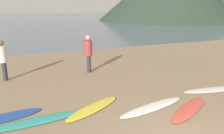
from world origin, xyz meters
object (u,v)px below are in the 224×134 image
object	(u,v)px
surfboard_4	(152,107)
surfboard_6	(214,90)
person_0	(3,57)
person_1	(88,51)
surfboard_3	(93,108)
surfboard_2	(36,121)
surfboard_1	(0,119)
surfboard_5	(189,109)

from	to	relation	value
surfboard_4	surfboard_6	world-z (taller)	same
person_0	person_1	distance (m)	3.67
surfboard_3	surfboard_6	size ratio (longest dim) A/B	0.85
surfboard_2	person_1	size ratio (longest dim) A/B	1.43
surfboard_2	person_1	distance (m)	4.89
surfboard_3	person_0	xyz separation A→B (m)	(-2.70, 4.00, 0.99)
person_0	person_1	xyz separation A→B (m)	(3.67, -0.19, 0.03)
surfboard_2	surfboard_4	distance (m)	3.48
surfboard_1	surfboard_5	xyz separation A→B (m)	(5.35, -1.55, 0.01)
person_0	surfboard_2	bearing A→B (deg)	-9.79
surfboard_2	surfboard_4	size ratio (longest dim) A/B	1.01
surfboard_3	surfboard_4	distance (m)	1.85
surfboard_5	surfboard_6	size ratio (longest dim) A/B	0.87
surfboard_5	surfboard_6	bearing A→B (deg)	-2.70
surfboard_1	surfboard_3	size ratio (longest dim) A/B	1.03
surfboard_1	surfboard_6	distance (m)	7.39
surfboard_6	person_0	distance (m)	8.61
person_0	person_1	bearing A→B (deg)	63.87
person_1	person_0	bearing A→B (deg)	-95.29
surfboard_1	surfboard_2	xyz separation A→B (m)	(0.93, -0.52, 0.00)
surfboard_3	person_1	distance (m)	4.07
surfboard_1	surfboard_5	world-z (taller)	surfboard_5
surfboard_2	person_1	xyz separation A→B (m)	(2.68, 3.97, 1.03)
surfboard_6	person_1	distance (m)	5.63
surfboard_3	person_0	bearing A→B (deg)	94.82
surfboard_6	person_1	bearing A→B (deg)	141.30
surfboard_3	person_1	xyz separation A→B (m)	(0.97, 3.82, 1.02)
surfboard_1	person_1	xyz separation A→B (m)	(3.60, 3.44, 1.03)
surfboard_4	surfboard_6	xyz separation A→B (m)	(2.99, 0.38, -0.00)
person_1	surfboard_2	bearing A→B (deg)	-36.40
surfboard_1	surfboard_4	distance (m)	4.49
surfboard_1	person_0	size ratio (longest dim) A/B	1.30
surfboard_3	surfboard_6	world-z (taller)	surfboard_3
surfboard_4	surfboard_3	bearing A→B (deg)	148.08
surfboard_1	person_0	world-z (taller)	person_0
surfboard_1	surfboard_3	world-z (taller)	surfboard_3
surfboard_2	person_1	world-z (taller)	person_1
surfboard_4	surfboard_1	bearing A→B (deg)	155.04
surfboard_2	surfboard_5	size ratio (longest dim) A/B	1.15
surfboard_5	surfboard_6	distance (m)	2.21
surfboard_2	surfboard_3	size ratio (longest dim) A/B	1.17
surfboard_1	person_1	bearing A→B (deg)	33.69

